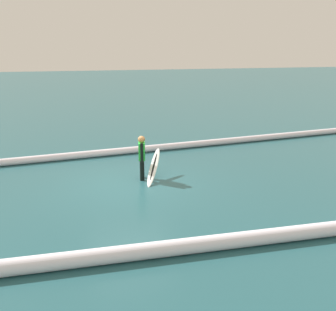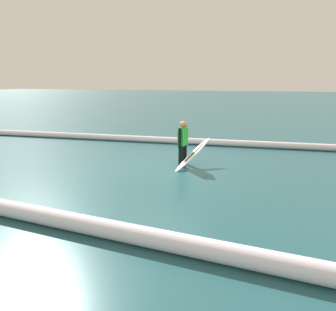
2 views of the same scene
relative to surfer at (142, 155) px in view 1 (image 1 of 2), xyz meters
name	(u,v)px [view 1 (image 1 of 2)]	position (x,y,z in m)	size (l,w,h in m)	color
ground_plane	(128,184)	(0.51, 0.32, -0.78)	(136.89, 136.89, 0.00)	#24555B
surfer	(142,155)	(0.00, 0.00, 0.00)	(0.27, 0.56, 1.39)	black
surfboard	(154,167)	(-0.36, 0.08, -0.38)	(0.96, 1.58, 0.82)	white
wave_crest_foreground	(147,149)	(-0.99, -3.16, -0.64)	(0.26, 0.26, 23.13)	white
wave_crest_midground	(84,258)	(2.26, 4.57, -0.61)	(0.33, 0.33, 23.81)	white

